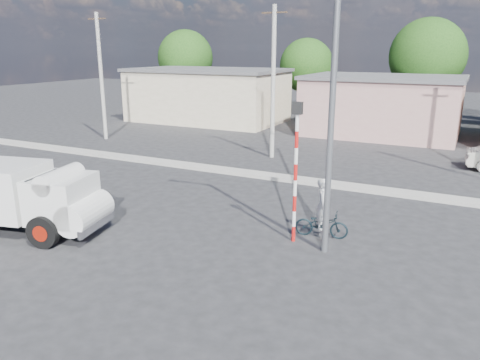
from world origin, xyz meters
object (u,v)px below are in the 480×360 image
at_px(bicycle, 321,224).
at_px(traffic_pole, 296,161).
at_px(cyclist, 322,213).
at_px(streetlight, 327,82).
at_px(truck, 21,195).

height_order(bicycle, traffic_pole, traffic_pole).
bearing_deg(cyclist, streetlight, -175.39).
relative_size(truck, streetlight, 0.64).
height_order(cyclist, traffic_pole, traffic_pole).
distance_m(truck, bicycle, 9.75).
bearing_deg(bicycle, streetlight, -175.39).
height_order(truck, traffic_pole, traffic_pole).
bearing_deg(traffic_pole, cyclist, 46.61).
relative_size(truck, traffic_pole, 1.33).
bearing_deg(streetlight, cyclist, 104.41).
xyz_separation_m(truck, bicycle, (8.87, 3.97, -0.82)).
bearing_deg(truck, streetlight, 5.08).
distance_m(bicycle, cyclist, 0.38).
xyz_separation_m(truck, cyclist, (8.87, 3.97, -0.44)).
bearing_deg(truck, traffic_pole, 8.81).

